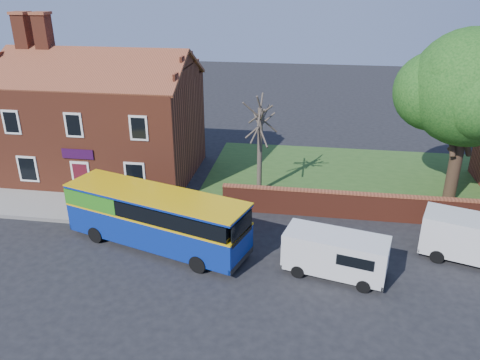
% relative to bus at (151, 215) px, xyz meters
% --- Properties ---
extents(ground, '(120.00, 120.00, 0.00)m').
position_rel_bus_xyz_m(ground, '(0.81, -2.55, -1.66)').
color(ground, black).
rests_on(ground, ground).
extents(pavement, '(18.00, 3.50, 0.12)m').
position_rel_bus_xyz_m(pavement, '(-6.19, 3.20, -1.60)').
color(pavement, gray).
rests_on(pavement, ground).
extents(kerb, '(18.00, 0.15, 0.14)m').
position_rel_bus_xyz_m(kerb, '(-6.19, 1.45, -1.59)').
color(kerb, slate).
rests_on(kerb, ground).
extents(grass_strip, '(26.00, 12.00, 0.04)m').
position_rel_bus_xyz_m(grass_strip, '(13.81, 10.45, -1.64)').
color(grass_strip, '#426B28').
rests_on(grass_strip, ground).
extents(shop_building, '(12.30, 8.13, 10.50)m').
position_rel_bus_xyz_m(shop_building, '(-6.21, 8.94, 1.75)').
color(shop_building, brown).
rests_on(shop_building, ground).
extents(boundary_wall, '(22.00, 0.38, 1.60)m').
position_rel_bus_xyz_m(boundary_wall, '(13.81, 4.45, -0.85)').
color(boundary_wall, maroon).
rests_on(boundary_wall, ground).
extents(bus, '(9.86, 5.19, 2.92)m').
position_rel_bus_xyz_m(bus, '(0.00, 0.00, 0.00)').
color(bus, navy).
rests_on(bus, ground).
extents(van_near, '(4.89, 2.84, 2.01)m').
position_rel_bus_xyz_m(van_near, '(9.07, -1.29, -0.54)').
color(van_near, silver).
rests_on(van_near, ground).
extents(van_far, '(5.39, 3.46, 2.20)m').
position_rel_bus_xyz_m(van_far, '(15.78, 0.84, -0.43)').
color(van_far, silver).
rests_on(van_far, ground).
extents(large_tree, '(8.38, 6.63, 10.23)m').
position_rel_bus_xyz_m(large_tree, '(16.38, 8.09, 5.03)').
color(large_tree, black).
rests_on(large_tree, ground).
extents(bare_tree, '(2.23, 2.66, 5.96)m').
position_rel_bus_xyz_m(bare_tree, '(4.61, 7.25, 1.40)').
color(bare_tree, '#4C4238').
rests_on(bare_tree, ground).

